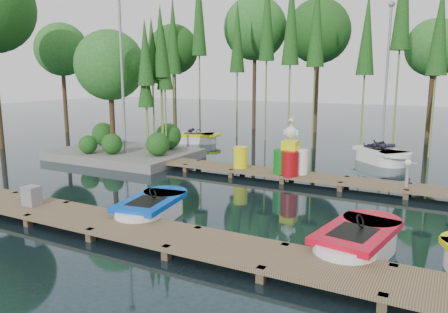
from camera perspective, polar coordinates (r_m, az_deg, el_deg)
The scene contains 15 objects.
ground_plane at distance 14.62m, azimuth -2.66°, elevation -4.39°, with size 90.00×90.00×0.00m, color #1E3038.
near_dock at distance 11.11m, azimuth -14.78°, elevation -8.44°, with size 18.00×1.50×0.50m.
far_dock at distance 16.29m, azimuth 4.88°, elevation -2.00°, with size 15.00×1.20×0.50m.
island at distance 20.52m, azimuth -13.32°, elevation 8.71°, with size 6.20×4.20×6.75m.
tree_screen at distance 24.63m, azimuth 6.14°, elevation 16.06°, with size 34.42×18.53×10.31m.
lamp_island at distance 19.39m, azimuth -13.23°, elevation 11.80°, with size 0.30×0.30×7.25m.
lamp_rear at distance 23.34m, azimuth 20.57°, elevation 11.19°, with size 0.30×0.30×7.25m.
boat_blue at distance 11.85m, azimuth -9.45°, elevation -6.86°, with size 1.61×2.85×0.91m.
boat_red at distance 9.90m, azimuth 17.01°, elevation -10.72°, with size 1.72×3.01×0.96m.
boat_yellow_far at distance 24.42m, azimuth -3.58°, elevation 2.40°, with size 2.79×1.99×1.28m.
boat_white_far at distance 20.14m, azimuth 19.82°, elevation 0.08°, with size 3.00×2.90×1.36m.
utility_cabinet at distance 12.98m, azimuth -23.83°, elevation -4.71°, with size 0.43×0.36×0.52m, color gray.
yellow_barrel at distance 16.54m, azimuth 2.18°, elevation -0.09°, with size 0.54×0.54×0.81m, color #E7E80C.
drum_cluster at distance 15.59m, azimuth 8.68°, elevation -0.20°, with size 1.16×1.06×2.00m.
seagull_post at distance 14.95m, azimuth 22.87°, elevation -1.40°, with size 0.54×0.29×0.87m.
Camera 1 is at (7.25, -12.10, 3.82)m, focal length 35.00 mm.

